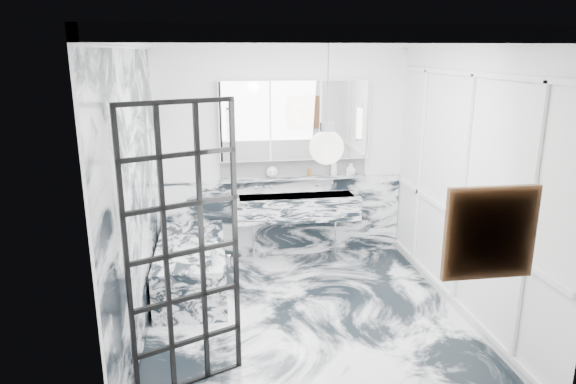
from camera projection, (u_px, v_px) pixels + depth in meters
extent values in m
plane|color=white|center=(307.00, 320.00, 5.26)|extent=(3.60, 3.60, 0.00)
plane|color=white|center=(310.00, 34.00, 4.52)|extent=(3.60, 3.60, 0.00)
plane|color=white|center=(282.00, 152.00, 6.60)|extent=(3.60, 0.00, 3.60)
plane|color=white|center=(362.00, 262.00, 3.17)|extent=(3.60, 0.00, 3.60)
plane|color=white|center=(135.00, 195.00, 4.66)|extent=(0.00, 3.60, 3.60)
plane|color=white|center=(466.00, 182.00, 5.12)|extent=(0.00, 3.60, 3.60)
cube|color=white|center=(283.00, 217.00, 6.81)|extent=(3.18, 0.05, 1.05)
cube|color=white|center=(137.00, 201.00, 4.68)|extent=(0.02, 3.56, 2.68)
cube|color=white|center=(463.00, 191.00, 5.14)|extent=(0.03, 3.40, 2.30)
imported|color=#8C5919|center=(334.00, 167.00, 6.67)|extent=(0.12, 0.12, 0.23)
imported|color=#4C4C51|center=(349.00, 169.00, 6.71)|extent=(0.09, 0.09, 0.16)
imported|color=silver|center=(351.00, 169.00, 6.71)|extent=(0.13, 0.13, 0.16)
sphere|color=white|center=(272.00, 172.00, 6.56)|extent=(0.15, 0.15, 0.15)
cylinder|color=#8C5919|center=(310.00, 173.00, 6.64)|extent=(0.04, 0.04, 0.10)
cylinder|color=silver|center=(215.00, 259.00, 5.22)|extent=(0.07, 0.07, 0.12)
cube|color=orange|center=(490.00, 233.00, 3.30)|extent=(0.52, 0.05, 0.52)
sphere|color=white|center=(327.00, 148.00, 3.44)|extent=(0.23, 0.23, 0.23)
cube|color=silver|center=(296.00, 207.00, 6.57)|extent=(1.60, 0.45, 0.30)
cube|color=silver|center=(294.00, 178.00, 6.64)|extent=(1.90, 0.14, 0.04)
cube|color=white|center=(294.00, 167.00, 6.66)|extent=(1.90, 0.03, 0.23)
cube|color=white|center=(295.00, 120.00, 6.44)|extent=(1.90, 0.16, 1.00)
cylinder|color=white|center=(229.00, 126.00, 6.24)|extent=(0.07, 0.07, 0.40)
cylinder|color=white|center=(360.00, 123.00, 6.48)|extent=(0.07, 0.07, 0.40)
cube|color=silver|center=(192.00, 267.00, 5.87)|extent=(0.75, 1.65, 0.55)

